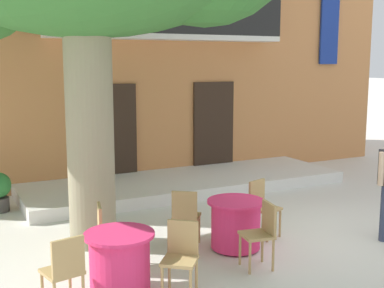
{
  "coord_description": "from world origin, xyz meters",
  "views": [
    {
      "loc": [
        -5.61,
        -6.07,
        2.81
      ],
      "look_at": [
        -1.43,
        2.22,
        1.3
      ],
      "focal_mm": 47.87,
      "sensor_mm": 36.0,
      "label": 1
    }
  ],
  "objects_px": {
    "cafe_chair_near_tree_1": "(262,204)",
    "cafe_table_middle": "(120,262)",
    "cafe_chair_near_tree_0": "(262,230)",
    "cafe_chair_near_tree_2": "(186,214)",
    "cafe_chair_middle_2": "(65,269)",
    "cafe_chair_middle_0": "(181,254)",
    "cafe_chair_middle_1": "(108,232)",
    "cafe_table_near_tree": "(236,224)"
  },
  "relations": [
    {
      "from": "cafe_chair_near_tree_1",
      "to": "cafe_table_middle",
      "type": "xyz_separation_m",
      "value": [
        -2.72,
        -0.93,
        -0.14
      ]
    },
    {
      "from": "cafe_chair_near_tree_0",
      "to": "cafe_chair_near_tree_2",
      "type": "bearing_deg",
      "value": 118.06
    },
    {
      "from": "cafe_chair_middle_2",
      "to": "cafe_table_middle",
      "type": "bearing_deg",
      "value": 17.83
    },
    {
      "from": "cafe_chair_near_tree_0",
      "to": "cafe_chair_middle_0",
      "type": "distance_m",
      "value": 1.38
    },
    {
      "from": "cafe_table_middle",
      "to": "cafe_chair_middle_1",
      "type": "height_order",
      "value": "cafe_chair_middle_1"
    },
    {
      "from": "cafe_chair_near_tree_0",
      "to": "cafe_chair_near_tree_2",
      "type": "distance_m",
      "value": 1.28
    },
    {
      "from": "cafe_chair_near_tree_0",
      "to": "cafe_chair_middle_1",
      "type": "height_order",
      "value": "same"
    },
    {
      "from": "cafe_chair_near_tree_2",
      "to": "cafe_chair_middle_1",
      "type": "xyz_separation_m",
      "value": [
        -1.29,
        -0.25,
        0.0
      ]
    },
    {
      "from": "cafe_chair_middle_1",
      "to": "cafe_chair_middle_2",
      "type": "relative_size",
      "value": 1.0
    },
    {
      "from": "cafe_chair_near_tree_0",
      "to": "cafe_chair_near_tree_1",
      "type": "height_order",
      "value": "same"
    },
    {
      "from": "cafe_chair_near_tree_0",
      "to": "cafe_table_middle",
      "type": "height_order",
      "value": "cafe_chair_near_tree_0"
    },
    {
      "from": "cafe_chair_near_tree_2",
      "to": "cafe_chair_middle_2",
      "type": "relative_size",
      "value": 1.0
    },
    {
      "from": "cafe_chair_near_tree_1",
      "to": "cafe_chair_middle_2",
      "type": "relative_size",
      "value": 1.0
    },
    {
      "from": "cafe_table_middle",
      "to": "cafe_chair_near_tree_0",
      "type": "bearing_deg",
      "value": -3.99
    },
    {
      "from": "cafe_chair_near_tree_1",
      "to": "cafe_chair_middle_1",
      "type": "relative_size",
      "value": 1.0
    },
    {
      "from": "cafe_chair_middle_2",
      "to": "cafe_table_near_tree",
      "type": "bearing_deg",
      "value": 17.08
    },
    {
      "from": "cafe_chair_middle_0",
      "to": "cafe_chair_middle_2",
      "type": "distance_m",
      "value": 1.36
    },
    {
      "from": "cafe_chair_middle_1",
      "to": "cafe_chair_near_tree_0",
      "type": "bearing_deg",
      "value": -25.08
    },
    {
      "from": "cafe_chair_near_tree_0",
      "to": "cafe_table_middle",
      "type": "relative_size",
      "value": 1.05
    },
    {
      "from": "cafe_chair_near_tree_0",
      "to": "cafe_chair_middle_0",
      "type": "relative_size",
      "value": 1.0
    },
    {
      "from": "cafe_chair_near_tree_2",
      "to": "cafe_chair_middle_0",
      "type": "xyz_separation_m",
      "value": [
        -0.75,
        -1.4,
        0.0
      ]
    },
    {
      "from": "cafe_chair_near_tree_2",
      "to": "cafe_table_middle",
      "type": "distance_m",
      "value": 1.71
    },
    {
      "from": "cafe_chair_near_tree_0",
      "to": "cafe_chair_middle_2",
      "type": "xyz_separation_m",
      "value": [
        -2.7,
        -0.09,
        0.0
      ]
    },
    {
      "from": "cafe_chair_near_tree_2",
      "to": "cafe_table_middle",
      "type": "height_order",
      "value": "cafe_chair_near_tree_2"
    },
    {
      "from": "cafe_table_near_tree",
      "to": "cafe_chair_near_tree_2",
      "type": "xyz_separation_m",
      "value": [
        -0.65,
        0.38,
        0.14
      ]
    },
    {
      "from": "cafe_chair_middle_0",
      "to": "cafe_chair_middle_2",
      "type": "xyz_separation_m",
      "value": [
        -1.35,
        0.18,
        0.0
      ]
    },
    {
      "from": "cafe_table_near_tree",
      "to": "cafe_chair_near_tree_0",
      "type": "relative_size",
      "value": 0.95
    },
    {
      "from": "cafe_chair_middle_0",
      "to": "cafe_chair_near_tree_1",
      "type": "bearing_deg",
      "value": 32.76
    },
    {
      "from": "cafe_table_near_tree",
      "to": "cafe_chair_middle_2",
      "type": "relative_size",
      "value": 0.95
    },
    {
      "from": "cafe_chair_middle_0",
      "to": "cafe_table_middle",
      "type": "bearing_deg",
      "value": 147.04
    },
    {
      "from": "cafe_chair_near_tree_0",
      "to": "cafe_chair_middle_0",
      "type": "height_order",
      "value": "same"
    },
    {
      "from": "cafe_chair_near_tree_1",
      "to": "cafe_chair_middle_1",
      "type": "bearing_deg",
      "value": -176.03
    },
    {
      "from": "cafe_chair_near_tree_2",
      "to": "cafe_chair_middle_2",
      "type": "xyz_separation_m",
      "value": [
        -2.1,
        -1.23,
        0.0
      ]
    },
    {
      "from": "cafe_chair_near_tree_1",
      "to": "cafe_chair_near_tree_2",
      "type": "distance_m",
      "value": 1.34
    },
    {
      "from": "cafe_table_near_tree",
      "to": "cafe_chair_near_tree_1",
      "type": "distance_m",
      "value": 0.77
    },
    {
      "from": "cafe_table_near_tree",
      "to": "cafe_chair_middle_1",
      "type": "bearing_deg",
      "value": 176.04
    },
    {
      "from": "cafe_chair_near_tree_2",
      "to": "cafe_table_near_tree",
      "type": "bearing_deg",
      "value": -30.29
    },
    {
      "from": "cafe_table_near_tree",
      "to": "cafe_table_middle",
      "type": "height_order",
      "value": "same"
    },
    {
      "from": "cafe_table_middle",
      "to": "cafe_chair_middle_0",
      "type": "distance_m",
      "value": 0.77
    },
    {
      "from": "cafe_chair_near_tree_0",
      "to": "cafe_chair_middle_2",
      "type": "distance_m",
      "value": 2.7
    },
    {
      "from": "cafe_chair_near_tree_0",
      "to": "cafe_chair_middle_1",
      "type": "xyz_separation_m",
      "value": [
        -1.89,
        0.89,
        0.0
      ]
    },
    {
      "from": "cafe_chair_near_tree_2",
      "to": "cafe_chair_middle_0",
      "type": "distance_m",
      "value": 1.59
    }
  ]
}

